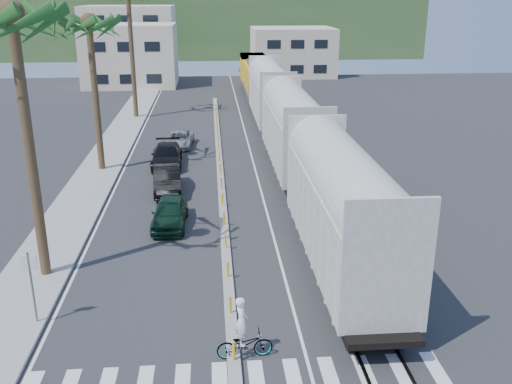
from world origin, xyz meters
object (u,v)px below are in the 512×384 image
car_lead (170,213)px  cyclist (244,338)px  street_sign (31,278)px  car_second (167,180)px

car_lead → cyclist: size_ratio=1.92×
street_sign → cyclist: size_ratio=1.30×
car_lead → car_second: (-0.51, 5.69, 0.04)m
street_sign → car_second: street_sign is taller
car_second → cyclist: bearing=-82.4°
car_lead → car_second: 5.72m
car_lead → car_second: size_ratio=0.91×
car_second → cyclist: 18.11m
street_sign → cyclist: (7.66, -2.65, -1.23)m
car_lead → cyclist: bearing=-72.7°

